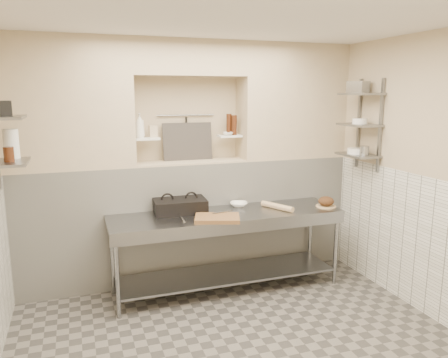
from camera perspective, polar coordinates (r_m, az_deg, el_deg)
name	(u,v)px	position (r m, az deg, el deg)	size (l,w,h in m)	color
floor	(243,355)	(4.14, 2.44, -21.93)	(4.00, 3.90, 0.10)	#625D57
ceiling	(246,6)	(3.53, 2.86, 21.59)	(4.00, 3.90, 0.10)	silver
wall_right	(441,179)	(4.71, 26.54, 0.06)	(0.10, 3.90, 2.80)	tan
wall_back	(185,160)	(5.44, -5.12, 2.55)	(4.00, 0.10, 2.80)	tan
wall_front	(432,304)	(1.95, 25.53, -14.56)	(4.00, 0.10, 2.80)	tan
backwall_lower	(191,219)	(5.36, -4.35, -5.26)	(4.00, 0.40, 1.40)	white
alcove_sill	(190,162)	(5.20, -4.46, 2.27)	(1.30, 0.40, 0.02)	tan
backwall_pillar_left	(68,104)	(4.98, -19.72, 9.24)	(1.35, 0.40, 1.40)	tan
backwall_pillar_right	(292,102)	(5.62, 8.82, 9.90)	(1.35, 0.40, 1.40)	tan
backwall_header	(188,58)	(5.15, -4.67, 15.46)	(1.30, 0.40, 0.40)	tan
wainscot_right	(430,248)	(4.84, 25.31, -8.16)	(0.02, 3.90, 1.40)	white
alcove_shelf_left	(147,139)	(5.06, -10.02, 5.20)	(0.28, 0.16, 0.03)	white
alcove_shelf_right	(230,136)	(5.31, 0.74, 5.64)	(0.28, 0.16, 0.03)	white
utensil_rail	(186,115)	(5.31, -5.02, 8.30)	(0.02, 0.02, 0.70)	gray
hanging_steel	(186,130)	(5.30, -4.93, 6.46)	(0.02, 0.02, 0.30)	black
splash_panel	(188,142)	(5.27, -4.77, 4.90)	(0.60, 0.02, 0.45)	#383330
wall_shelf_left_lower	(10,162)	(4.36, -26.14, 1.96)	(0.30, 0.50, 0.03)	slate
wall_shelf_left_upper	(6,117)	(4.32, -26.59, 7.20)	(0.30, 0.50, 0.03)	slate
shelf_rail_right_a	(359,124)	(5.55, 17.18, 6.94)	(0.03, 0.03, 1.05)	slate
shelf_rail_right_b	(380,126)	(5.23, 19.76, 6.55)	(0.03, 0.03, 1.05)	slate
wall_shelf_right_lower	(358,155)	(5.34, 17.04, 3.02)	(0.30, 0.50, 0.03)	slate
wall_shelf_right_mid	(359,125)	(5.31, 17.26, 6.76)	(0.30, 0.50, 0.03)	slate
wall_shelf_right_upper	(361,94)	(5.29, 17.48, 10.54)	(0.30, 0.50, 0.03)	slate
prep_table	(227,235)	(4.93, 0.43, -7.39)	(2.60, 0.70, 0.90)	gray
panini_press	(180,205)	(4.90, -5.83, -3.46)	(0.59, 0.45, 0.16)	black
cutting_board	(217,218)	(4.60, -0.89, -5.13)	(0.46, 0.32, 0.04)	brown
knife_blade	(223,212)	(4.73, -0.18, -4.31)	(0.25, 0.03, 0.01)	gray
tongs	(182,218)	(4.49, -5.56, -5.11)	(0.03, 0.03, 0.27)	gray
mixing_bowl	(239,204)	(5.14, 1.94, -3.33)	(0.20, 0.20, 0.05)	white
rolling_pin	(277,206)	(5.05, 6.96, -3.58)	(0.07, 0.07, 0.43)	#DEC082
bread_board	(326,206)	(5.26, 13.16, -3.48)	(0.23, 0.23, 0.01)	#DEC082
bread_loaf	(326,201)	(5.25, 13.19, -2.83)	(0.18, 0.18, 0.11)	#4C2D19
bottle_soap	(140,126)	(5.05, -10.95, 6.85)	(0.11, 0.11, 0.27)	white
jar_alcove	(153,131)	(5.11, -9.24, 6.17)	(0.09, 0.09, 0.13)	tan
bowl_alcove	(228,134)	(5.26, 0.52, 5.94)	(0.12, 0.12, 0.04)	white
condiment_a	(234,125)	(5.30, 1.33, 7.05)	(0.06, 0.06, 0.24)	#3B1A0C
condiment_b	(229,124)	(5.33, 0.65, 7.16)	(0.06, 0.06, 0.25)	#3B1A0C
condiment_c	(234,130)	(5.35, 1.35, 6.46)	(0.07, 0.07, 0.12)	white
jug_left	(11,144)	(4.51, -26.03, 4.15)	(0.14, 0.14, 0.27)	white
jar_left	(9,154)	(4.30, -26.29, 2.91)	(0.09, 0.09, 0.13)	#3B1A0C
box_left_upper	(5,108)	(4.29, -26.73, 8.24)	(0.10, 0.10, 0.13)	black
bowl_right	(356,151)	(5.36, 16.90, 3.52)	(0.21, 0.21, 0.06)	white
canister_right	(364,151)	(5.24, 17.86, 3.55)	(0.11, 0.11, 0.11)	gray
bowl_right_mid	(360,121)	(5.30, 17.32, 7.23)	(0.17, 0.17, 0.06)	white
basket_right	(358,87)	(5.34, 17.13, 11.41)	(0.17, 0.21, 0.13)	gray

